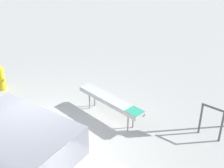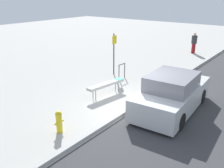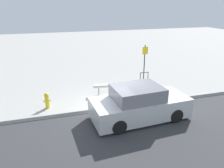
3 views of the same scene
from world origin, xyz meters
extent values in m
plane|color=#ADAAA3|center=(0.00, 0.00, 0.00)|extent=(60.00, 60.00, 0.00)
cube|color=#A8A8A3|center=(0.00, 0.00, 0.07)|extent=(60.00, 0.20, 0.13)
cylinder|color=gray|center=(-0.15, 1.72, 0.23)|extent=(0.04, 0.04, 0.46)
cylinder|color=gray|center=(1.23, 1.52, 0.23)|extent=(0.04, 0.04, 0.46)
cylinder|color=gray|center=(-0.12, 1.90, 0.23)|extent=(0.04, 0.04, 0.46)
cylinder|color=gray|center=(1.25, 1.70, 0.23)|extent=(0.04, 0.04, 0.46)
cube|color=#B2B2AD|center=(0.55, 1.71, 0.51)|extent=(2.01, 0.61, 0.12)
cube|color=teal|center=(1.36, 1.59, 0.58)|extent=(0.40, 0.37, 0.01)
cylinder|color=#515156|center=(2.62, 2.48, 0.40)|extent=(0.05, 0.05, 0.80)
cylinder|color=#515156|center=(3.12, 2.46, 0.40)|extent=(0.05, 0.05, 0.80)
cylinder|color=#515156|center=(2.87, 2.47, 0.80)|extent=(0.55, 0.07, 0.05)
cylinder|color=black|center=(3.21, 3.26, 1.15)|extent=(0.06, 0.06, 2.30)
cube|color=yellow|center=(3.21, 3.22, 1.97)|extent=(0.36, 0.02, 0.46)
cylinder|color=gold|center=(-2.87, 0.95, 0.30)|extent=(0.20, 0.20, 0.60)
sphere|color=gold|center=(-2.87, 0.95, 0.66)|extent=(0.22, 0.22, 0.22)
cylinder|color=gold|center=(-3.01, 0.95, 0.36)|extent=(0.08, 0.07, 0.07)
cylinder|color=gold|center=(-2.73, 0.95, 0.36)|extent=(0.08, 0.07, 0.07)
cylinder|color=maroon|center=(11.04, 1.65, 0.37)|extent=(0.14, 0.14, 0.74)
cylinder|color=maroon|center=(11.16, 1.55, 0.37)|extent=(0.14, 0.14, 0.74)
cube|color=#333338|center=(11.10, 1.60, 1.04)|extent=(0.39, 0.38, 0.61)
sphere|color=beige|center=(11.10, 1.60, 1.45)|extent=(0.21, 0.21, 0.21)
cylinder|color=black|center=(2.19, -0.40, 0.30)|extent=(0.61, 0.21, 0.60)
cylinder|color=black|center=(2.29, -2.00, 0.30)|extent=(0.61, 0.21, 0.60)
cylinder|color=black|center=(-0.38, -0.55, 0.30)|extent=(0.61, 0.21, 0.60)
cylinder|color=black|center=(-0.29, -2.15, 0.30)|extent=(0.61, 0.21, 0.60)
cube|color=silver|center=(0.95, -1.27, 0.53)|extent=(4.25, 1.99, 0.83)
cube|color=gray|center=(0.79, -1.28, 1.22)|extent=(2.08, 1.69, 0.58)
camera|label=1|loc=(4.56, -3.53, 4.60)|focal=50.00mm
camera|label=2|loc=(-7.58, -4.82, 4.35)|focal=40.00mm
camera|label=3|loc=(-2.64, -9.00, 4.74)|focal=35.00mm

